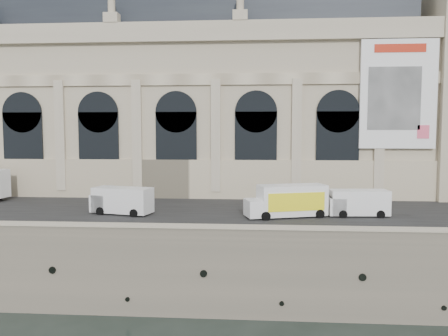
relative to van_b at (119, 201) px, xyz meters
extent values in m
plane|color=black|center=(8.04, -11.08, -7.42)|extent=(260.00, 260.00, 0.00)
cube|color=#786D5C|center=(8.04, 23.92, -4.42)|extent=(160.00, 70.00, 6.00)
cube|color=#2D2D2D|center=(8.04, 2.92, -1.39)|extent=(160.00, 24.00, 0.06)
cube|color=#786D5C|center=(8.04, -10.48, -0.87)|extent=(160.00, 1.20, 1.10)
cube|color=beige|center=(8.04, -10.48, -0.27)|extent=(160.00, 1.40, 0.12)
cube|color=#B8AB8D|center=(2.04, 19.92, 9.58)|extent=(68.00, 18.00, 22.00)
cube|color=beige|center=(2.04, 10.77, 1.08)|extent=(68.60, 0.40, 5.00)
cube|color=beige|center=(2.04, 10.62, 19.38)|extent=(69.00, 0.80, 2.40)
cube|color=beige|center=(2.04, 10.77, 13.58)|extent=(68.00, 0.30, 1.40)
cube|color=#23282E|center=(2.04, 19.92, 23.58)|extent=(64.00, 15.00, 6.00)
cube|color=black|center=(-15.96, 10.74, 5.08)|extent=(5.20, 0.25, 9.00)
cylinder|color=black|center=(-15.96, 10.74, 9.58)|extent=(5.20, 0.25, 5.20)
cube|color=beige|center=(-10.96, 10.67, 6.58)|extent=(1.20, 0.50, 14.00)
cube|color=black|center=(-5.96, 10.74, 5.08)|extent=(5.20, 0.25, 9.00)
cylinder|color=black|center=(-5.96, 10.74, 9.58)|extent=(5.20, 0.25, 5.20)
cube|color=beige|center=(-0.96, 10.67, 6.58)|extent=(1.20, 0.50, 14.00)
cube|color=black|center=(4.04, 10.74, 5.08)|extent=(5.20, 0.25, 9.00)
cylinder|color=black|center=(4.04, 10.74, 9.58)|extent=(5.20, 0.25, 5.20)
cube|color=beige|center=(9.04, 10.67, 6.58)|extent=(1.20, 0.50, 14.00)
cube|color=black|center=(14.04, 10.74, 5.08)|extent=(5.20, 0.25, 9.00)
cylinder|color=black|center=(14.04, 10.74, 9.58)|extent=(5.20, 0.25, 5.20)
cube|color=beige|center=(19.04, 10.67, 6.58)|extent=(1.20, 0.50, 14.00)
cube|color=black|center=(24.04, 10.74, 5.08)|extent=(5.20, 0.25, 9.00)
cylinder|color=black|center=(24.04, 10.74, 9.58)|extent=(5.20, 0.25, 5.20)
cube|color=beige|center=(29.04, 10.67, 6.58)|extent=(1.20, 0.50, 14.00)
cube|color=white|center=(31.04, 10.47, 11.58)|extent=(9.00, 0.35, 13.00)
cube|color=#B31E0B|center=(31.04, 10.27, 16.98)|extent=(6.00, 0.06, 1.00)
cube|color=gray|center=(30.54, 10.27, 11.08)|extent=(6.20, 0.06, 7.50)
cube|color=#EB5372|center=(34.04, 10.27, 7.08)|extent=(1.40, 0.06, 1.60)
cylinder|color=black|center=(-17.97, 8.33, -0.87)|extent=(1.13, 0.44, 1.10)
cube|color=silver|center=(0.38, -0.09, 0.08)|extent=(6.40, 3.69, 2.56)
cube|color=silver|center=(-1.96, 0.47, -0.31)|extent=(2.19, 2.67, 1.78)
cube|color=black|center=(-2.56, 0.62, 0.30)|extent=(0.53, 1.96, 0.89)
cylinder|color=black|center=(-1.77, -0.78, -1.00)|extent=(0.89, 0.47, 0.85)
cylinder|color=black|center=(-1.22, 1.50, -1.00)|extent=(0.89, 0.47, 0.85)
cylinder|color=black|center=(1.98, -1.68, -1.00)|extent=(0.89, 0.47, 0.85)
cylinder|color=black|center=(2.53, 0.59, -1.00)|extent=(0.89, 0.47, 0.85)
cube|color=white|center=(24.38, 0.56, 0.01)|extent=(5.87, 2.57, 2.45)
cube|color=white|center=(22.08, 0.42, -0.36)|extent=(1.74, 2.33, 1.70)
cube|color=black|center=(21.49, 0.39, 0.23)|extent=(0.17, 1.92, 0.85)
cylinder|color=black|center=(22.61, -0.67, -1.02)|extent=(0.82, 0.31, 0.81)
cylinder|color=black|center=(22.48, 1.56, -1.02)|extent=(0.82, 0.31, 0.81)
cylinder|color=black|center=(26.28, -0.45, -1.02)|extent=(0.82, 0.31, 0.81)
cylinder|color=black|center=(26.15, 1.78, -1.02)|extent=(0.82, 0.31, 0.81)
cube|color=white|center=(17.63, -0.30, 0.30)|extent=(7.13, 4.36, 3.00)
cube|color=yellow|center=(18.01, -1.55, 0.30)|extent=(5.56, 1.71, 1.78)
cube|color=#B31E0B|center=(18.01, -1.55, 0.30)|extent=(3.21, 0.99, 0.67)
cube|color=white|center=(14.01, -1.38, -0.37)|extent=(2.41, 2.85, 1.67)
cylinder|color=black|center=(15.01, -2.41, -0.98)|extent=(0.94, 0.55, 0.89)
cylinder|color=black|center=(14.28, 0.04, -0.98)|extent=(0.94, 0.55, 0.89)
cylinder|color=black|center=(20.34, -0.82, -0.98)|extent=(0.94, 0.55, 0.89)
cylinder|color=black|center=(19.61, 1.63, -0.98)|extent=(0.94, 0.55, 0.89)
camera|label=1|loc=(13.93, -43.68, 7.00)|focal=35.00mm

